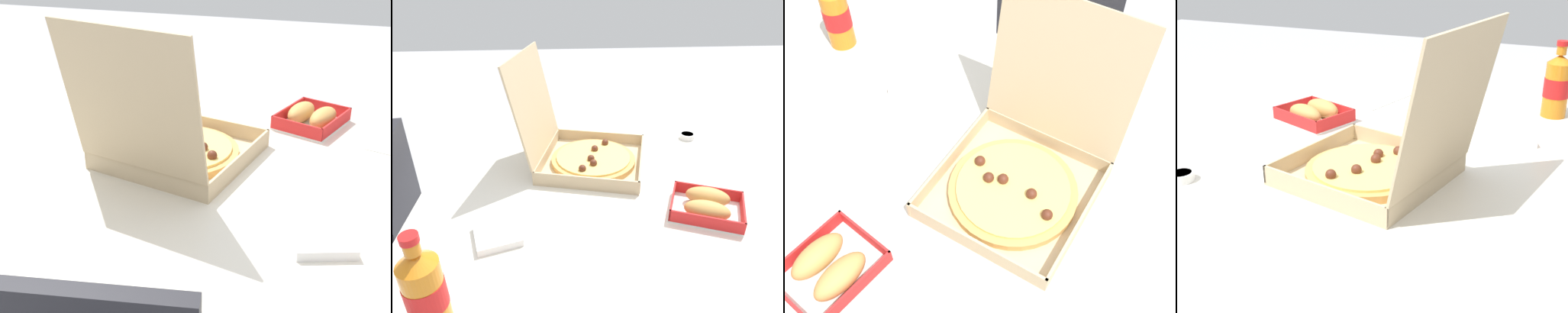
# 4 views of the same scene
# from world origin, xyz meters

# --- Properties ---
(dining_table) EXTENTS (1.37, 0.98, 0.70)m
(dining_table) POSITION_xyz_m (0.00, 0.00, 0.64)
(dining_table) COLOR silver
(dining_table) RESTS_ON ground_plane
(pizza_box_open) EXTENTS (0.41, 0.46, 0.36)m
(pizza_box_open) POSITION_xyz_m (0.11, -0.00, 0.75)
(pizza_box_open) COLOR tan
(pizza_box_open) RESTS_ON dining_table
(bread_side_box) EXTENTS (0.21, 0.23, 0.06)m
(bread_side_box) POSITION_xyz_m (-0.19, -0.32, 0.73)
(bread_side_box) COLOR white
(bread_side_box) RESTS_ON dining_table
(cola_bottle) EXTENTS (0.07, 0.07, 0.22)m
(cola_bottle) POSITION_xyz_m (-0.50, 0.32, 0.79)
(cola_bottle) COLOR orange
(cola_bottle) RESTS_ON dining_table
(paper_menu) EXTENTS (0.24, 0.20, 0.00)m
(paper_menu) POSITION_xyz_m (-0.46, -0.24, 0.70)
(paper_menu) COLOR white
(paper_menu) RESTS_ON dining_table
(napkin_pile) EXTENTS (0.14, 0.14, 0.02)m
(napkin_pile) POSITION_xyz_m (-0.25, 0.23, 0.71)
(napkin_pile) COLOR white
(napkin_pile) RESTS_ON dining_table
(dipping_sauce_cup) EXTENTS (0.06, 0.06, 0.02)m
(dipping_sauce_cup) POSITION_xyz_m (0.27, -0.41, 0.71)
(dipping_sauce_cup) COLOR white
(dipping_sauce_cup) RESTS_ON dining_table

